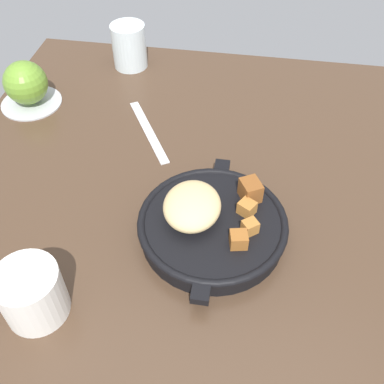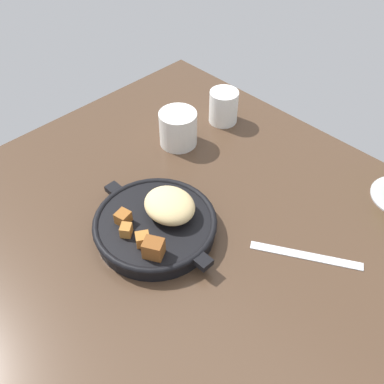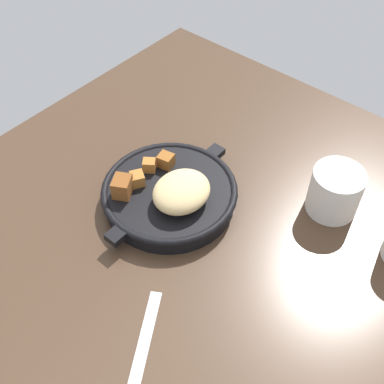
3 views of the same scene
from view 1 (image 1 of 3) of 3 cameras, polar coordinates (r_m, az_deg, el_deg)
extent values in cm
cube|color=#473323|center=(72.29, -1.65, -2.29)|extent=(94.54, 81.43, 2.40)
cylinder|color=black|center=(66.50, 2.57, -4.49)|extent=(21.07, 21.07, 3.10)
torus|color=black|center=(65.49, 2.61, -3.77)|extent=(21.85, 21.85, 1.20)
cube|color=black|center=(73.66, 3.79, 3.09)|extent=(2.64, 2.40, 1.20)
cube|color=black|center=(58.92, 1.08, -12.64)|extent=(2.64, 2.40, 1.20)
ellipsoid|color=#DBBC7F|center=(64.35, 0.01, -1.76)|extent=(9.56, 8.26, 4.10)
cube|color=brown|center=(67.63, 7.36, 0.22)|extent=(4.09, 3.90, 3.18)
cube|color=#A86B2D|center=(63.73, 7.31, -4.38)|extent=(2.66, 2.71, 2.03)
cube|color=#A86B2D|center=(65.95, 6.92, -1.98)|extent=(2.95, 3.01, 2.08)
cube|color=#935623|center=(62.06, 5.89, -5.96)|extent=(2.66, 2.78, 2.22)
cylinder|color=#B7BABF|center=(96.80, -19.53, 10.61)|extent=(11.80, 11.80, 0.60)
sphere|color=olive|center=(94.44, -20.20, 12.78)|extent=(8.31, 8.31, 8.31)
cube|color=silver|center=(84.87, -5.49, 7.68)|extent=(17.13, 11.10, 0.36)
cylinder|color=silver|center=(101.98, -7.90, 17.73)|extent=(7.25, 7.25, 9.23)
cylinder|color=silver|center=(60.83, -19.49, -11.95)|extent=(8.12, 8.12, 7.70)
camera|label=2|loc=(0.87, 40.50, 44.58)|focal=41.37mm
camera|label=3|loc=(0.90, -27.45, 48.54)|focal=46.39mm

